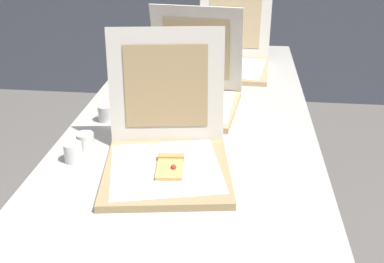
% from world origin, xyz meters
% --- Properties ---
extents(table, '(0.87, 2.22, 0.74)m').
position_xyz_m(table, '(0.00, 0.61, 0.69)').
color(table, beige).
rests_on(table, ground).
extents(pizza_box_front, '(0.42, 0.46, 0.38)m').
position_xyz_m(pizza_box_front, '(-0.04, 0.32, 0.80)').
color(pizza_box_front, tan).
rests_on(pizza_box_front, table).
extents(pizza_box_middle, '(0.40, 0.40, 0.38)m').
position_xyz_m(pizza_box_middle, '(-0.02, 0.79, 0.80)').
color(pizza_box_middle, tan).
rests_on(pizza_box_middle, table).
extents(pizza_box_back, '(0.39, 0.49, 0.37)m').
position_xyz_m(pizza_box_back, '(0.12, 1.28, 0.80)').
color(pizza_box_back, tan).
rests_on(pizza_box_back, table).
extents(cup_white_far, '(0.06, 0.06, 0.06)m').
position_xyz_m(cup_white_far, '(-0.23, 0.99, 0.77)').
color(cup_white_far, white).
rests_on(cup_white_far, table).
extents(cup_white_near_left, '(0.06, 0.06, 0.06)m').
position_xyz_m(cup_white_near_left, '(-0.33, 0.32, 0.77)').
color(cup_white_near_left, white).
rests_on(cup_white_near_left, table).
extents(cup_white_near_center, '(0.06, 0.06, 0.06)m').
position_xyz_m(cup_white_near_center, '(-0.32, 0.39, 0.77)').
color(cup_white_near_center, white).
rests_on(cup_white_near_center, table).
extents(cup_white_mid, '(0.06, 0.06, 0.06)m').
position_xyz_m(cup_white_mid, '(-0.32, 0.62, 0.77)').
color(cup_white_mid, white).
rests_on(cup_white_mid, table).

